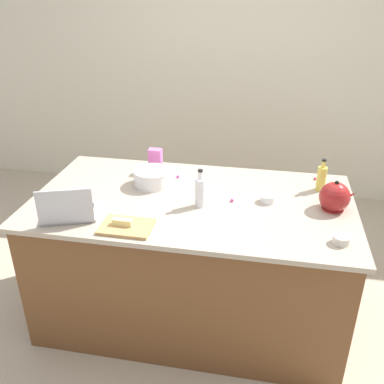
{
  "coord_description": "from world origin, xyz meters",
  "views": [
    {
      "loc": [
        0.44,
        -2.32,
        2.14
      ],
      "look_at": [
        0.0,
        0.0,
        0.95
      ],
      "focal_mm": 40.19,
      "sensor_mm": 36.0,
      "label": 1
    }
  ],
  "objects_px": {
    "mixing_bowl_large": "(152,177)",
    "cutting_board": "(127,227)",
    "bottle_vinegar": "(200,192)",
    "bottle_oil": "(321,178)",
    "ramekin_medium": "(341,240)",
    "kettle": "(335,197)",
    "candy_bag": "(155,161)",
    "ramekin_small": "(268,198)",
    "laptop": "(68,211)",
    "butter_stick_left": "(122,222)"
  },
  "relations": [
    {
      "from": "cutting_board",
      "to": "candy_bag",
      "type": "xyz_separation_m",
      "value": [
        -0.04,
        0.77,
        0.08
      ]
    },
    {
      "from": "cutting_board",
      "to": "ramekin_small",
      "type": "bearing_deg",
      "value": 31.32
    },
    {
      "from": "bottle_vinegar",
      "to": "candy_bag",
      "type": "xyz_separation_m",
      "value": [
        -0.39,
        0.44,
        -0.01
      ]
    },
    {
      "from": "mixing_bowl_large",
      "to": "cutting_board",
      "type": "relative_size",
      "value": 0.87
    },
    {
      "from": "bottle_vinegar",
      "to": "ramekin_small",
      "type": "bearing_deg",
      "value": 17.86
    },
    {
      "from": "cutting_board",
      "to": "ramekin_medium",
      "type": "xyz_separation_m",
      "value": [
        1.14,
        0.06,
        0.01
      ]
    },
    {
      "from": "bottle_oil",
      "to": "ramekin_small",
      "type": "height_order",
      "value": "bottle_oil"
    },
    {
      "from": "butter_stick_left",
      "to": "ramekin_small",
      "type": "distance_m",
      "value": 0.9
    },
    {
      "from": "cutting_board",
      "to": "bottle_oil",
      "type": "bearing_deg",
      "value": 32.55
    },
    {
      "from": "ramekin_small",
      "to": "ramekin_medium",
      "type": "distance_m",
      "value": 0.55
    },
    {
      "from": "bottle_vinegar",
      "to": "ramekin_small",
      "type": "height_order",
      "value": "bottle_vinegar"
    },
    {
      "from": "butter_stick_left",
      "to": "ramekin_medium",
      "type": "relative_size",
      "value": 1.24
    },
    {
      "from": "bottle_vinegar",
      "to": "bottle_oil",
      "type": "distance_m",
      "value": 0.81
    },
    {
      "from": "cutting_board",
      "to": "ramekin_medium",
      "type": "bearing_deg",
      "value": 3.22
    },
    {
      "from": "bottle_oil",
      "to": "cutting_board",
      "type": "xyz_separation_m",
      "value": [
        -1.08,
        -0.69,
        -0.08
      ]
    },
    {
      "from": "kettle",
      "to": "ramekin_small",
      "type": "xyz_separation_m",
      "value": [
        -0.38,
        0.02,
        -0.06
      ]
    },
    {
      "from": "laptop",
      "to": "kettle",
      "type": "height_order",
      "value": "laptop"
    },
    {
      "from": "mixing_bowl_large",
      "to": "bottle_oil",
      "type": "bearing_deg",
      "value": 6.85
    },
    {
      "from": "laptop",
      "to": "cutting_board",
      "type": "bearing_deg",
      "value": -6.4
    },
    {
      "from": "ramekin_medium",
      "to": "butter_stick_left",
      "type": "bearing_deg",
      "value": -176.84
    },
    {
      "from": "cutting_board",
      "to": "ramekin_small",
      "type": "xyz_separation_m",
      "value": [
        0.75,
        0.46,
        0.01
      ]
    },
    {
      "from": "cutting_board",
      "to": "butter_stick_left",
      "type": "bearing_deg",
      "value": 180.0
    },
    {
      "from": "kettle",
      "to": "candy_bag",
      "type": "relative_size",
      "value": 1.25
    },
    {
      "from": "bottle_oil",
      "to": "ramekin_medium",
      "type": "height_order",
      "value": "bottle_oil"
    },
    {
      "from": "laptop",
      "to": "mixing_bowl_large",
      "type": "distance_m",
      "value": 0.62
    },
    {
      "from": "bottle_oil",
      "to": "laptop",
      "type": "bearing_deg",
      "value": -155.69
    },
    {
      "from": "bottle_oil",
      "to": "candy_bag",
      "type": "bearing_deg",
      "value": 175.96
    },
    {
      "from": "laptop",
      "to": "candy_bag",
      "type": "distance_m",
      "value": 0.79
    },
    {
      "from": "bottle_oil",
      "to": "ramekin_medium",
      "type": "distance_m",
      "value": 0.63
    },
    {
      "from": "bottle_oil",
      "to": "kettle",
      "type": "relative_size",
      "value": 1.0
    },
    {
      "from": "laptop",
      "to": "kettle",
      "type": "relative_size",
      "value": 1.71
    },
    {
      "from": "bottle_vinegar",
      "to": "cutting_board",
      "type": "xyz_separation_m",
      "value": [
        -0.35,
        -0.33,
        -0.09
      ]
    },
    {
      "from": "laptop",
      "to": "butter_stick_left",
      "type": "relative_size",
      "value": 3.32
    },
    {
      "from": "laptop",
      "to": "kettle",
      "type": "distance_m",
      "value": 1.54
    },
    {
      "from": "ramekin_medium",
      "to": "bottle_oil",
      "type": "bearing_deg",
      "value": 95.42
    },
    {
      "from": "kettle",
      "to": "cutting_board",
      "type": "bearing_deg",
      "value": -159.0
    },
    {
      "from": "kettle",
      "to": "mixing_bowl_large",
      "type": "bearing_deg",
      "value": 173.93
    },
    {
      "from": "bottle_oil",
      "to": "cutting_board",
      "type": "relative_size",
      "value": 0.75
    },
    {
      "from": "bottle_oil",
      "to": "ramekin_medium",
      "type": "xyz_separation_m",
      "value": [
        0.06,
        -0.62,
        -0.06
      ]
    },
    {
      "from": "ramekin_medium",
      "to": "mixing_bowl_large",
      "type": "bearing_deg",
      "value": 156.72
    },
    {
      "from": "bottle_vinegar",
      "to": "mixing_bowl_large",
      "type": "bearing_deg",
      "value": 147.66
    },
    {
      "from": "butter_stick_left",
      "to": "candy_bag",
      "type": "xyz_separation_m",
      "value": [
        -0.02,
        0.77,
        0.05
      ]
    },
    {
      "from": "bottle_oil",
      "to": "candy_bag",
      "type": "xyz_separation_m",
      "value": [
        -1.12,
        0.08,
        -0.0
      ]
    },
    {
      "from": "ramekin_medium",
      "to": "candy_bag",
      "type": "xyz_separation_m",
      "value": [
        -1.18,
        0.7,
        0.06
      ]
    },
    {
      "from": "candy_bag",
      "to": "ramekin_small",
      "type": "bearing_deg",
      "value": -21.43
    },
    {
      "from": "cutting_board",
      "to": "laptop",
      "type": "bearing_deg",
      "value": 173.6
    },
    {
      "from": "cutting_board",
      "to": "ramekin_medium",
      "type": "relative_size",
      "value": 3.2
    },
    {
      "from": "kettle",
      "to": "ramekin_medium",
      "type": "relative_size",
      "value": 2.41
    },
    {
      "from": "laptop",
      "to": "mixing_bowl_large",
      "type": "bearing_deg",
      "value": 56.13
    },
    {
      "from": "kettle",
      "to": "candy_bag",
      "type": "distance_m",
      "value": 1.22
    }
  ]
}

